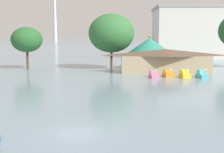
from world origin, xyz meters
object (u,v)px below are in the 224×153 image
boathouse (165,60)px  shoreline_tree_mid (111,33)px  background_building_block (199,32)px  shoreline_tree_tall_left (27,40)px  pedal_boat_yellow (185,74)px  pedal_boat_orange (168,74)px  green_roof_pavilion (149,51)px  pedal_boat_cyan (202,75)px  pedal_boat_pink (154,75)px

boathouse → shoreline_tree_mid: size_ratio=1.55×
background_building_block → shoreline_tree_tall_left: bearing=-142.2°
boathouse → background_building_block: 48.87m
pedal_boat_yellow → pedal_boat_orange: bearing=-122.0°
green_roof_pavilion → shoreline_tree_tall_left: size_ratio=1.11×
pedal_boat_yellow → shoreline_tree_mid: bearing=-146.7°
pedal_boat_cyan → boathouse: (-5.45, 7.82, 1.99)m
pedal_boat_cyan → boathouse: boathouse is taller
green_roof_pavilion → pedal_boat_orange: bearing=-82.1°
pedal_boat_pink → boathouse: size_ratio=0.14×
boathouse → shoreline_tree_tall_left: size_ratio=2.03×
pedal_boat_pink → pedal_boat_yellow: size_ratio=1.08×
boathouse → shoreline_tree_tall_left: bearing=168.5°
pedal_boat_pink → shoreline_tree_tall_left: bearing=-126.3°
boathouse → green_roof_pavilion: 8.23m
pedal_boat_yellow → background_building_block: bearing=152.6°
pedal_boat_pink → pedal_boat_cyan: (8.71, 0.03, 0.08)m
boathouse → green_roof_pavilion: size_ratio=1.84×
boathouse → pedal_boat_orange: bearing=-93.6°
pedal_boat_yellow → background_building_block: (16.52, 52.40, 8.28)m
pedal_boat_yellow → shoreline_tree_tall_left: shoreline_tree_tall_left is taller
pedal_boat_yellow → pedal_boat_cyan: pedal_boat_yellow is taller
pedal_boat_pink → pedal_boat_orange: bearing=104.1°
pedal_boat_orange → background_building_block: background_building_block is taller
pedal_boat_pink → pedal_boat_yellow: pedal_boat_yellow is taller
background_building_block → pedal_boat_yellow: bearing=-107.5°
shoreline_tree_tall_left → pedal_boat_cyan: bearing=-21.3°
pedal_boat_cyan → shoreline_tree_tall_left: size_ratio=0.31×
pedal_boat_cyan → boathouse: bearing=-154.8°
boathouse → pedal_boat_cyan: bearing=-55.1°
shoreline_tree_tall_left → background_building_block: bearing=37.8°
pedal_boat_yellow → pedal_boat_pink: bearing=-99.1°
pedal_boat_yellow → shoreline_tree_mid: size_ratio=0.20×
shoreline_tree_tall_left → boathouse: bearing=-11.5°
green_roof_pavilion → shoreline_tree_mid: (-8.83, -0.93, 3.97)m
pedal_boat_pink → green_roof_pavilion: bearing=167.9°
pedal_boat_pink → pedal_boat_cyan: bearing=81.2°
pedal_boat_cyan → background_building_block: 54.77m
pedal_boat_pink → pedal_boat_orange: (2.84, 1.21, 0.03)m
green_roof_pavilion → shoreline_tree_mid: 9.72m
pedal_boat_orange → green_roof_pavilion: green_roof_pavilion is taller
boathouse → shoreline_tree_mid: shoreline_tree_mid is taller
pedal_boat_orange → boathouse: size_ratio=0.13×
pedal_boat_pink → shoreline_tree_mid: (-7.99, 14.61, 7.69)m
pedal_boat_pink → boathouse: bearing=148.4°
shoreline_tree_mid → background_building_block: bearing=51.5°
pedal_boat_cyan → shoreline_tree_mid: 23.44m
pedal_boat_pink → pedal_boat_cyan: size_ratio=0.93×
pedal_boat_cyan → shoreline_tree_mid: shoreline_tree_mid is taller
boathouse → background_building_block: size_ratio=0.62×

